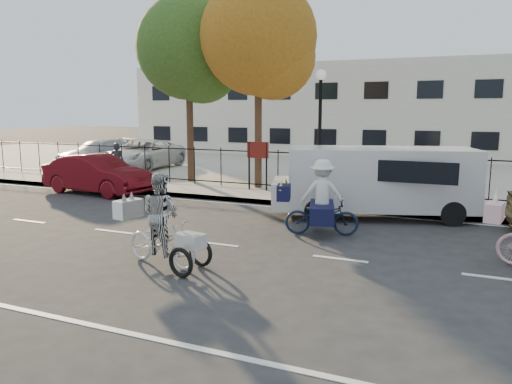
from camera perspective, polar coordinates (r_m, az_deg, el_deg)
The scene contains 20 objects.
ground at distance 11.91m, azimuth -4.63°, elevation -5.95°, with size 120.00×120.00×0.00m, color #333334.
road_markings at distance 11.90m, azimuth -4.63°, elevation -5.92°, with size 60.00×9.52×0.01m, color silver, non-canonical shape.
curb at distance 16.39m, azimuth 3.72°, elevation -1.36°, with size 60.00×0.10×0.15m, color #A8A399.
sidewalk at distance 17.37m, azimuth 4.90°, elevation -0.75°, with size 60.00×2.20×0.15m, color #A8A399.
parking_lot at distance 25.87m, azimuth 11.25°, elevation 2.50°, with size 60.00×15.60×0.15m, color #A8A399.
iron_fence at distance 18.28m, azimuth 6.04°, elevation 2.36°, with size 58.00×0.06×1.50m, color black, non-canonical shape.
building at distance 35.52m, azimuth 14.93°, elevation 8.97°, with size 34.00×10.00×6.00m, color silver.
lamppost at distance 17.61m, azimuth 7.34°, elevation 9.28°, with size 0.36×0.36×4.33m.
street_sign at distance 18.49m, azimuth 0.21°, elevation 4.11°, with size 0.85×0.06×1.80m.
zebra_trike at distance 10.33m, azimuth -10.77°, elevation -4.28°, with size 2.24×1.12×1.91m.
bull_bike at distance 12.65m, azimuth 7.41°, elevation -1.49°, with size 2.14×1.50×1.93m.
white_van at distance 14.96m, azimuth 13.59°, elevation 1.43°, with size 6.19×3.47×2.04m.
red_sedan at distance 19.61m, azimuth -17.69°, elevation 1.94°, with size 1.54×4.41×1.45m, color #580A11.
pedestrian at distance 21.56m, azimuth -15.60°, elevation 3.31°, with size 0.59×0.39×1.61m, color black.
lot_car_a at distance 27.30m, azimuth -17.53°, elevation 4.25°, with size 1.97×4.84×1.40m, color #B1B3B9.
lot_car_b at distance 25.78m, azimuth -12.74°, elevation 4.21°, with size 2.40×5.21×1.45m, color silver.
lot_car_c at distance 21.40m, azimuth 12.85°, elevation 2.83°, with size 1.28×3.66×1.21m, color #55575D.
lot_car_d at distance 20.02m, azimuth 19.69°, elevation 2.01°, with size 1.39×3.46×1.18m, color #A6A9AD.
tree_west at distance 21.05m, azimuth -7.31°, elevation 15.49°, with size 4.19×4.19×7.68m.
tree_mid at distance 19.23m, azimuth 0.73°, elevation 16.70°, with size 4.33×4.33×7.94m.
Camera 1 is at (5.45, -10.10, 3.18)m, focal length 35.00 mm.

